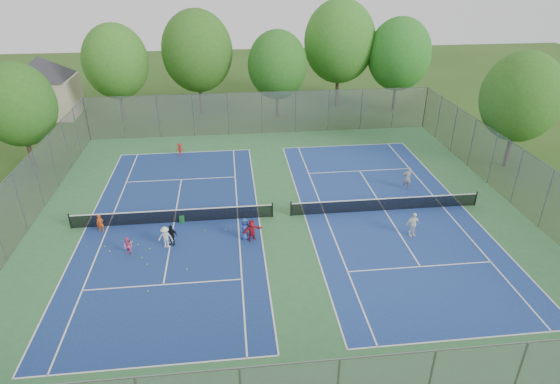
{
  "coord_description": "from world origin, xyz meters",
  "views": [
    {
      "loc": [
        -3.12,
        -26.51,
        15.56
      ],
      "look_at": [
        0.0,
        1.0,
        1.3
      ],
      "focal_mm": 30.0,
      "sensor_mm": 36.0,
      "label": 1
    }
  ],
  "objects_px": {
    "ball_hopper": "(182,219)",
    "net_left": "(173,216)",
    "ball_crate": "(170,231)",
    "instructor": "(407,178)",
    "net_right": "(385,205)"
  },
  "relations": [
    {
      "from": "ball_hopper",
      "to": "net_left",
      "type": "bearing_deg",
      "value": 172.67
    },
    {
      "from": "ball_crate",
      "to": "instructor",
      "type": "xyz_separation_m",
      "value": [
        16.7,
        4.28,
        0.72
      ]
    },
    {
      "from": "net_left",
      "to": "ball_hopper",
      "type": "distance_m",
      "value": 0.56
    },
    {
      "from": "net_right",
      "to": "ball_crate",
      "type": "bearing_deg",
      "value": -174.99
    },
    {
      "from": "ball_hopper",
      "to": "instructor",
      "type": "distance_m",
      "value": 16.38
    },
    {
      "from": "net_left",
      "to": "net_right",
      "type": "xyz_separation_m",
      "value": [
        14.0,
        0.0,
        0.0
      ]
    },
    {
      "from": "net_left",
      "to": "ball_crate",
      "type": "bearing_deg",
      "value": -95.17
    },
    {
      "from": "net_right",
      "to": "ball_hopper",
      "type": "xyz_separation_m",
      "value": [
        -13.48,
        -0.07,
        -0.21
      ]
    },
    {
      "from": "net_left",
      "to": "ball_hopper",
      "type": "bearing_deg",
      "value": -7.33
    },
    {
      "from": "net_right",
      "to": "ball_crate",
      "type": "xyz_separation_m",
      "value": [
        -14.11,
        -1.24,
        -0.31
      ]
    },
    {
      "from": "net_left",
      "to": "instructor",
      "type": "relative_size",
      "value": 7.43
    },
    {
      "from": "net_left",
      "to": "ball_hopper",
      "type": "xyz_separation_m",
      "value": [
        0.52,
        -0.07,
        -0.21
      ]
    },
    {
      "from": "net_left",
      "to": "ball_crate",
      "type": "xyz_separation_m",
      "value": [
        -0.11,
        -1.24,
        -0.31
      ]
    },
    {
      "from": "ball_crate",
      "to": "ball_hopper",
      "type": "relative_size",
      "value": 0.69
    },
    {
      "from": "net_right",
      "to": "ball_hopper",
      "type": "distance_m",
      "value": 13.48
    }
  ]
}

